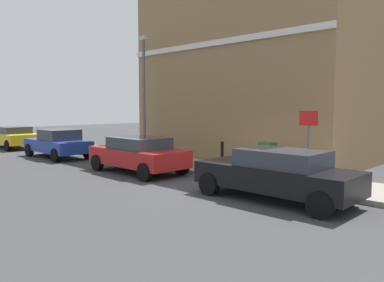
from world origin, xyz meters
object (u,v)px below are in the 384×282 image
(car_black, at_px, (277,174))
(utility_cabinet, at_px, (267,160))
(car_blue, at_px, (58,143))
(lamppost, at_px, (144,91))
(car_red, at_px, (138,154))
(car_yellow, at_px, (13,137))
(bollard_near_cabinet, at_px, (222,153))
(street_sign, at_px, (308,136))

(car_black, bearing_deg, utility_cabinet, -52.44)
(car_blue, bearing_deg, utility_cabinet, -165.88)
(car_black, bearing_deg, lamppost, -16.39)
(utility_cabinet, bearing_deg, car_red, 120.25)
(car_black, xyz_separation_m, car_yellow, (-0.10, 18.54, -0.04))
(car_black, distance_m, car_yellow, 18.54)
(car_yellow, bearing_deg, car_blue, -179.59)
(bollard_near_cabinet, height_order, street_sign, street_sign)
(car_red, relative_size, lamppost, 0.73)
(car_yellow, relative_size, lamppost, 0.77)
(lamppost, bearing_deg, street_sign, -95.85)
(car_black, relative_size, lamppost, 0.78)
(car_blue, xyz_separation_m, bollard_near_cabinet, (2.71, -8.37, -0.02))
(car_black, bearing_deg, car_blue, 0.26)
(car_yellow, bearing_deg, street_sign, -173.68)
(car_black, bearing_deg, car_yellow, -0.18)
(street_sign, bearing_deg, lamppost, 84.15)
(lamppost, bearing_deg, bollard_near_cabinet, -90.13)
(car_yellow, xyz_separation_m, bollard_near_cabinet, (2.65, -14.47, 0.00))
(car_blue, bearing_deg, car_black, -179.07)
(car_black, distance_m, lamppost, 9.69)
(car_red, relative_size, car_blue, 1.02)
(car_black, relative_size, car_yellow, 1.02)
(utility_cabinet, bearing_deg, car_black, -141.96)
(street_sign, bearing_deg, car_red, 104.87)
(car_black, height_order, car_red, car_black)
(car_blue, relative_size, street_sign, 1.77)
(lamppost, bearing_deg, car_black, -105.91)
(car_blue, xyz_separation_m, car_yellow, (0.06, 6.10, -0.02))
(car_black, distance_m, car_blue, 12.44)
(utility_cabinet, bearing_deg, car_yellow, 98.72)
(car_red, bearing_deg, car_yellow, 0.84)
(car_red, xyz_separation_m, lamppost, (2.56, 2.87, 2.56))
(car_red, height_order, utility_cabinet, car_red)
(car_black, relative_size, street_sign, 1.95)
(bollard_near_cabinet, bearing_deg, utility_cabinet, -92.66)
(car_yellow, xyz_separation_m, lamppost, (2.66, -9.56, 2.60))
(utility_cabinet, distance_m, bollard_near_cabinet, 2.16)
(bollard_near_cabinet, height_order, lamppost, lamppost)
(car_black, height_order, bollard_near_cabinet, car_black)
(utility_cabinet, distance_m, street_sign, 2.34)
(utility_cabinet, height_order, bollard_near_cabinet, utility_cabinet)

